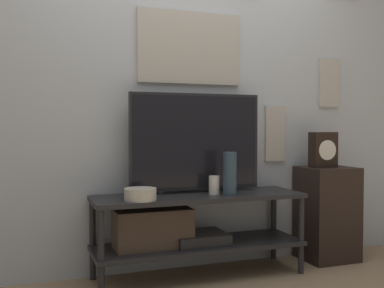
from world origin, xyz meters
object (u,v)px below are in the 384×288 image
Objects in this scene: television at (196,142)px; vase_tall_ceramic at (230,174)px; vase_wide_bowl at (140,194)px; candle_jar at (214,185)px; mantel_clock at (323,150)px.

television is 0.33m from vase_tall_ceramic.
television reaches higher than vase_wide_bowl.
vase_wide_bowl is (-0.44, -0.20, -0.31)m from television.
candle_jar is 0.94m from mantel_clock.
candle_jar is at bearing -57.43° from television.
vase_wide_bowl is 1.58× the size of candle_jar.
candle_jar is (0.08, -0.13, -0.29)m from television.
candle_jar is (0.52, 0.07, 0.03)m from vase_wide_bowl.
television is 0.33m from candle_jar.
candle_jar is at bearing 145.61° from vase_tall_ceramic.
mantel_clock reaches higher than candle_jar.
mantel_clock is at bearing 5.32° from vase_wide_bowl.
television is at bearing 122.57° from candle_jar.
vase_tall_ceramic reaches higher than candle_jar.
television reaches higher than mantel_clock.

